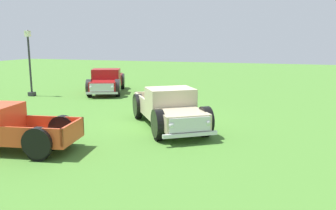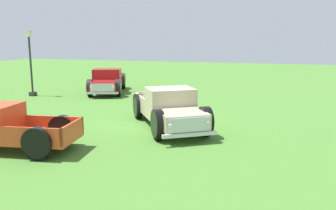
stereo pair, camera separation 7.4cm
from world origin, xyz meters
name	(u,v)px [view 2 (the right image)]	position (x,y,z in m)	size (l,w,h in m)	color
ground_plane	(164,122)	(0.00, 0.00, 0.00)	(80.00, 80.00, 0.00)	#477A2D
pickup_truck_foreground	(171,110)	(-1.01, -0.65, 0.78)	(5.48, 4.57, 1.64)	#C6B793
pickup_truck_behind_left	(107,82)	(6.56, 6.23, 0.77)	(5.60, 3.63, 1.61)	maroon
lamp_post_far	(31,62)	(4.11, 10.23, 2.17)	(0.36, 0.36, 4.13)	#2D2D33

